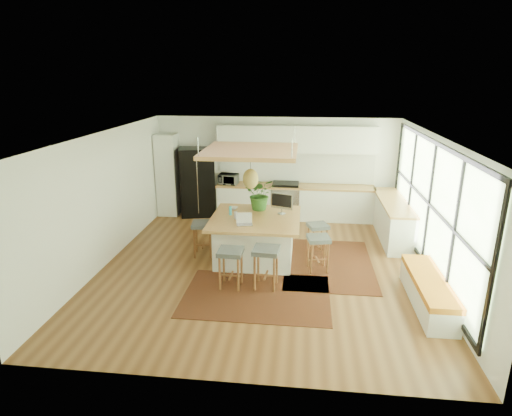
# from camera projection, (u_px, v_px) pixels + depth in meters

# --- Properties ---
(floor) EXTENTS (7.00, 7.00, 0.00)m
(floor) POSITION_uv_depth(u_px,v_px,m) (263.00, 266.00, 8.81)
(floor) COLOR brown
(floor) RESTS_ON ground
(ceiling) EXTENTS (7.00, 7.00, 0.00)m
(ceiling) POSITION_uv_depth(u_px,v_px,m) (264.00, 135.00, 8.00)
(ceiling) COLOR white
(ceiling) RESTS_ON ground
(wall_back) EXTENTS (6.50, 0.00, 6.50)m
(wall_back) POSITION_uv_depth(u_px,v_px,m) (276.00, 167.00, 11.72)
(wall_back) COLOR white
(wall_back) RESTS_ON ground
(wall_front) EXTENTS (6.50, 0.00, 6.50)m
(wall_front) POSITION_uv_depth(u_px,v_px,m) (235.00, 289.00, 5.09)
(wall_front) COLOR white
(wall_front) RESTS_ON ground
(wall_left) EXTENTS (0.00, 7.00, 7.00)m
(wall_left) POSITION_uv_depth(u_px,v_px,m) (106.00, 199.00, 8.76)
(wall_left) COLOR white
(wall_left) RESTS_ON ground
(wall_right) EXTENTS (0.00, 7.00, 7.00)m
(wall_right) POSITION_uv_depth(u_px,v_px,m) (435.00, 209.00, 8.05)
(wall_right) COLOR white
(wall_right) RESTS_ON ground
(window_wall) EXTENTS (0.10, 6.20, 2.60)m
(window_wall) POSITION_uv_depth(u_px,v_px,m) (433.00, 207.00, 8.04)
(window_wall) COLOR black
(window_wall) RESTS_ON wall_right
(pantry) EXTENTS (0.55, 0.60, 2.25)m
(pantry) POSITION_uv_depth(u_px,v_px,m) (168.00, 175.00, 11.81)
(pantry) COLOR white
(pantry) RESTS_ON floor
(back_counter_base) EXTENTS (4.20, 0.60, 0.88)m
(back_counter_base) POSITION_uv_depth(u_px,v_px,m) (294.00, 203.00, 11.63)
(back_counter_base) COLOR white
(back_counter_base) RESTS_ON floor
(back_counter_top) EXTENTS (4.24, 0.64, 0.05)m
(back_counter_top) POSITION_uv_depth(u_px,v_px,m) (295.00, 186.00, 11.50)
(back_counter_top) COLOR #AF793E
(back_counter_top) RESTS_ON back_counter_base
(backsplash) EXTENTS (4.20, 0.02, 0.80)m
(backsplash) POSITION_uv_depth(u_px,v_px,m) (296.00, 168.00, 11.64)
(backsplash) COLOR white
(backsplash) RESTS_ON wall_back
(upper_cabinets) EXTENTS (4.20, 0.34, 0.70)m
(upper_cabinets) POSITION_uv_depth(u_px,v_px,m) (296.00, 139.00, 11.25)
(upper_cabinets) COLOR white
(upper_cabinets) RESTS_ON wall_back
(range) EXTENTS (0.76, 0.62, 1.00)m
(range) POSITION_uv_depth(u_px,v_px,m) (285.00, 200.00, 11.64)
(range) COLOR #A5A5AA
(range) RESTS_ON floor
(right_counter_base) EXTENTS (0.60, 2.50, 0.88)m
(right_counter_base) POSITION_uv_depth(u_px,v_px,m) (392.00, 220.00, 10.26)
(right_counter_base) COLOR white
(right_counter_base) RESTS_ON floor
(right_counter_top) EXTENTS (0.64, 2.54, 0.05)m
(right_counter_top) POSITION_uv_depth(u_px,v_px,m) (394.00, 202.00, 10.12)
(right_counter_top) COLOR #AF793E
(right_counter_top) RESTS_ON right_counter_base
(window_bench) EXTENTS (0.52, 2.00, 0.50)m
(window_bench) POSITION_uv_depth(u_px,v_px,m) (428.00, 292.00, 7.28)
(window_bench) COLOR white
(window_bench) RESTS_ON floor
(ceiling_panel) EXTENTS (1.86, 1.86, 0.80)m
(ceiling_panel) POSITION_uv_depth(u_px,v_px,m) (251.00, 164.00, 8.61)
(ceiling_panel) COLOR #AF793E
(ceiling_panel) RESTS_ON ceiling
(rug_near) EXTENTS (2.60, 1.80, 0.01)m
(rug_near) POSITION_uv_depth(u_px,v_px,m) (257.00, 295.00, 7.64)
(rug_near) COLOR black
(rug_near) RESTS_ON floor
(rug_right) EXTENTS (1.80, 2.60, 0.01)m
(rug_right) POSITION_uv_depth(u_px,v_px,m) (328.00, 264.00, 8.93)
(rug_right) COLOR black
(rug_right) RESTS_ON floor
(fridge) EXTENTS (1.08, 0.92, 1.88)m
(fridge) POSITION_uv_depth(u_px,v_px,m) (198.00, 182.00, 11.80)
(fridge) COLOR black
(fridge) RESTS_ON floor
(island) EXTENTS (1.85, 1.85, 0.93)m
(island) POSITION_uv_depth(u_px,v_px,m) (255.00, 238.00, 9.06)
(island) COLOR #AF793E
(island) RESTS_ON floor
(stool_near_left) EXTENTS (0.46, 0.46, 0.75)m
(stool_near_left) POSITION_uv_depth(u_px,v_px,m) (231.00, 270.00, 7.85)
(stool_near_left) COLOR #464B4D
(stool_near_left) RESTS_ON floor
(stool_near_right) EXTENTS (0.50, 0.50, 0.78)m
(stool_near_right) POSITION_uv_depth(u_px,v_px,m) (266.00, 270.00, 7.85)
(stool_near_right) COLOR #464B4D
(stool_near_right) RESTS_ON floor
(stool_right_front) EXTENTS (0.50, 0.50, 0.73)m
(stool_right_front) POSITION_uv_depth(u_px,v_px,m) (318.00, 254.00, 8.54)
(stool_right_front) COLOR #464B4D
(stool_right_front) RESTS_ON floor
(stool_right_back) EXTENTS (0.52, 0.52, 0.69)m
(stool_right_back) POSITION_uv_depth(u_px,v_px,m) (317.00, 239.00, 9.33)
(stool_right_back) COLOR #464B4D
(stool_right_back) RESTS_ON floor
(stool_left_side) EXTENTS (0.50, 0.50, 0.75)m
(stool_left_side) POSITION_uv_depth(u_px,v_px,m) (203.00, 240.00, 9.27)
(stool_left_side) COLOR #464B4D
(stool_left_side) RESTS_ON floor
(laptop) EXTENTS (0.38, 0.39, 0.23)m
(laptop) POSITION_uv_depth(u_px,v_px,m) (245.00, 219.00, 8.44)
(laptop) COLOR #A5A5AA
(laptop) RESTS_ON island
(monitor) EXTENTS (0.53, 0.34, 0.46)m
(monitor) POSITION_uv_depth(u_px,v_px,m) (282.00, 202.00, 9.06)
(monitor) COLOR #A5A5AA
(monitor) RESTS_ON island
(microwave) EXTENTS (0.54, 0.34, 0.34)m
(microwave) POSITION_uv_depth(u_px,v_px,m) (229.00, 178.00, 11.58)
(microwave) COLOR #A5A5AA
(microwave) RESTS_ON back_counter_top
(island_plant) EXTENTS (0.68, 0.75, 0.55)m
(island_plant) POSITION_uv_depth(u_px,v_px,m) (260.00, 198.00, 9.35)
(island_plant) COLOR #1E4C19
(island_plant) RESTS_ON island
(island_bowl) EXTENTS (0.20, 0.20, 0.05)m
(island_bowl) POSITION_uv_depth(u_px,v_px,m) (233.00, 208.00, 9.45)
(island_bowl) COLOR silver
(island_bowl) RESTS_ON island
(island_bottle_0) EXTENTS (0.07, 0.07, 0.19)m
(island_bottle_0) POSITION_uv_depth(u_px,v_px,m) (230.00, 211.00, 9.05)
(island_bottle_0) COLOR #33B4CE
(island_bottle_0) RESTS_ON island
(island_bottle_1) EXTENTS (0.07, 0.07, 0.19)m
(island_bottle_1) POSITION_uv_depth(u_px,v_px,m) (235.00, 215.00, 8.80)
(island_bottle_1) COLOR silver
(island_bottle_1) RESTS_ON island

